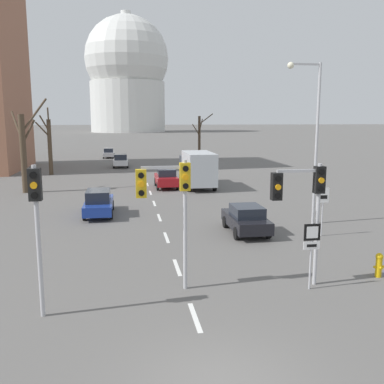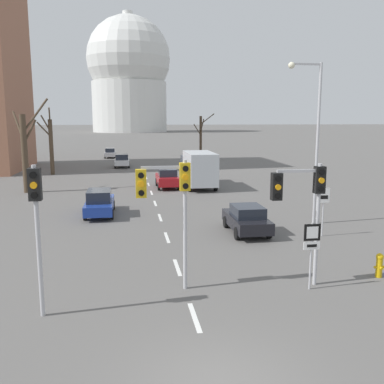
{
  "view_description": "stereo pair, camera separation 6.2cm",
  "coord_description": "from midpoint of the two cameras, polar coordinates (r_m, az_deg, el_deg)",
  "views": [
    {
      "loc": [
        -2.0,
        -8.62,
        6.02
      ],
      "look_at": [
        0.33,
        6.17,
        3.44
      ],
      "focal_mm": 40.0,
      "sensor_mm": 36.0,
      "label": 1
    },
    {
      "loc": [
        -1.94,
        -8.63,
        6.02
      ],
      "look_at": [
        0.33,
        6.17,
        3.44
      ],
      "focal_mm": 40.0,
      "sensor_mm": 36.0,
      "label": 2
    }
  ],
  "objects": [
    {
      "name": "sedan_near_left",
      "position": [
        67.39,
        -10.82,
        5.15
      ],
      "size": [
        1.7,
        4.37,
        1.51
      ],
      "color": "#B7B7BC",
      "rests_on": "ground_plane"
    },
    {
      "name": "sedan_near_right",
      "position": [
        54.2,
        -9.28,
        4.18
      ],
      "size": [
        1.86,
        4.37,
        1.63
      ],
      "color": "silver",
      "rests_on": "ground_plane"
    },
    {
      "name": "lane_stripe_4",
      "position": [
        30.76,
        -4.88,
        -1.51
      ],
      "size": [
        0.16,
        2.0,
        0.01
      ],
      "primitive_type": "cube",
      "color": "silver",
      "rests_on": "ground_plane"
    },
    {
      "name": "lane_stripe_7",
      "position": [
        44.06,
        -6.08,
        1.9
      ],
      "size": [
        0.16,
        2.0,
        0.01
      ],
      "primitive_type": "cube",
      "color": "silver",
      "rests_on": "ground_plane"
    },
    {
      "name": "lane_stripe_0",
      "position": [
        13.66,
        0.48,
        -16.34
      ],
      "size": [
        0.16,
        2.0,
        0.01
      ],
      "primitive_type": "cube",
      "color": "silver",
      "rests_on": "ground_plane"
    },
    {
      "name": "lane_stripe_1",
      "position": [
        17.77,
        -1.87,
        -10.0
      ],
      "size": [
        0.16,
        2.0,
        0.01
      ],
      "primitive_type": "cube",
      "color": "silver",
      "rests_on": "ground_plane"
    },
    {
      "name": "sedan_mid_centre",
      "position": [
        27.51,
        -12.16,
        -1.37
      ],
      "size": [
        1.77,
        4.57,
        1.61
      ],
      "color": "navy",
      "rests_on": "ground_plane"
    },
    {
      "name": "speed_limit_sign",
      "position": [
        22.87,
        17.21,
        -1.41
      ],
      "size": [
        0.6,
        0.08,
        2.58
      ],
      "color": "#B2B2B7",
      "rests_on": "ground_plane"
    },
    {
      "name": "lane_stripe_6",
      "position": [
        39.61,
        -5.77,
        1.02
      ],
      "size": [
        0.16,
        2.0,
        0.01
      ],
      "primitive_type": "cube",
      "color": "silver",
      "rests_on": "ground_plane"
    },
    {
      "name": "traffic_signal_near_right",
      "position": [
        15.56,
        14.78,
        -0.35
      ],
      "size": [
        1.93,
        0.34,
        4.46
      ],
      "color": "#B2B2B7",
      "rests_on": "ground_plane"
    },
    {
      "name": "lane_stripe_5",
      "position": [
        35.18,
        -5.38,
        -0.09
      ],
      "size": [
        0.16,
        2.0,
        0.01
      ],
      "primitive_type": "cube",
      "color": "silver",
      "rests_on": "ground_plane"
    },
    {
      "name": "lane_stripe_3",
      "position": [
        26.37,
        -4.22,
        -3.41
      ],
      "size": [
        0.16,
        2.0,
        0.01
      ],
      "primitive_type": "cube",
      "color": "silver",
      "rests_on": "ground_plane"
    },
    {
      "name": "traffic_signal_centre_tall",
      "position": [
        14.67,
        -2.89,
        -0.13
      ],
      "size": [
        1.86,
        0.34,
        4.63
      ],
      "color": "#B2B2B7",
      "rests_on": "ground_plane"
    },
    {
      "name": "sedan_far_left",
      "position": [
        37.42,
        -3.27,
        1.86
      ],
      "size": [
        1.86,
        4.09,
        1.69
      ],
      "color": "maroon",
      "rests_on": "ground_plane"
    },
    {
      "name": "fire_hydrant",
      "position": [
        18.07,
        23.79,
        -8.81
      ],
      "size": [
        0.4,
        0.34,
        0.95
      ],
      "color": "gold",
      "rests_on": "ground_plane"
    },
    {
      "name": "route_sign_post",
      "position": [
        15.67,
        15.77,
        -6.72
      ],
      "size": [
        0.6,
        0.08,
        2.45
      ],
      "color": "#B2B2B7",
      "rests_on": "ground_plane"
    },
    {
      "name": "bare_tree_left_near",
      "position": [
        37.37,
        -21.31,
        5.31
      ],
      "size": [
        3.04,
        2.03,
        7.69
      ],
      "color": "#473828",
      "rests_on": "ground_plane"
    },
    {
      "name": "capitol_dome",
      "position": [
        196.82,
        -8.4,
        15.25
      ],
      "size": [
        36.42,
        36.42,
        51.44
      ],
      "color": "silver",
      "rests_on": "ground_plane"
    },
    {
      "name": "street_lamp_right",
      "position": [
        24.99,
        15.86,
        8.12
      ],
      "size": [
        1.96,
        0.36,
        9.02
      ],
      "color": "#B2B2B7",
      "rests_on": "ground_plane"
    },
    {
      "name": "delivery_truck",
      "position": [
        37.72,
        0.89,
        3.23
      ],
      "size": [
        2.44,
        7.2,
        3.14
      ],
      "color": "#333842",
      "rests_on": "ground_plane"
    },
    {
      "name": "sedan_far_right",
      "position": [
        22.86,
        7.38,
        -3.57
      ],
      "size": [
        1.85,
        3.97,
        1.5
      ],
      "color": "black",
      "rests_on": "ground_plane"
    },
    {
      "name": "bare_tree_right_near",
      "position": [
        64.54,
        1.23,
        7.5
      ],
      "size": [
        2.98,
        2.79,
        6.75
      ],
      "color": "#473828",
      "rests_on": "ground_plane"
    },
    {
      "name": "lane_stripe_2",
      "position": [
        22.03,
        -3.28,
        -6.06
      ],
      "size": [
        0.16,
        2.0,
        0.01
      ],
      "primitive_type": "cube",
      "color": "silver",
      "rests_on": "ground_plane"
    },
    {
      "name": "traffic_signal_near_left",
      "position": [
        13.48,
        -19.9,
        -2.53
      ],
      "size": [
        0.36,
        0.34,
        4.69
      ],
      "color": "#B2B2B7",
      "rests_on": "ground_plane"
    },
    {
      "name": "bare_tree_left_far",
      "position": [
        48.47,
        -18.28,
        6.03
      ],
      "size": [
        1.62,
        1.5,
        7.15
      ],
      "color": "#473828",
      "rests_on": "ground_plane"
    }
  ]
}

